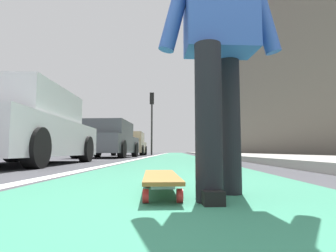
# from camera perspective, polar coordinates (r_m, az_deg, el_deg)

# --- Properties ---
(ground_plane) EXTENTS (80.00, 80.00, 0.00)m
(ground_plane) POSITION_cam_1_polar(r_m,az_deg,el_deg) (10.87, 1.47, -6.58)
(ground_plane) COLOR #38383D
(bike_lane_paint) EXTENTS (56.00, 2.17, 0.00)m
(bike_lane_paint) POSITION_cam_1_polar(r_m,az_deg,el_deg) (24.87, 1.54, -5.82)
(bike_lane_paint) COLOR #2D7256
(bike_lane_paint) RESTS_ON ground
(lane_stripe_white) EXTENTS (52.00, 0.16, 0.01)m
(lane_stripe_white) POSITION_cam_1_polar(r_m,az_deg,el_deg) (20.91, -1.88, -5.92)
(lane_stripe_white) COLOR silver
(lane_stripe_white) RESTS_ON ground
(sidewalk_curb) EXTENTS (52.00, 3.20, 0.13)m
(sidewalk_curb) POSITION_cam_1_polar(r_m,az_deg,el_deg) (19.16, 11.54, -5.69)
(sidewalk_curb) COLOR #9E9B93
(sidewalk_curb) RESTS_ON ground
(building_facade) EXTENTS (40.00, 1.20, 13.89)m
(building_facade) POSITION_cam_1_polar(r_m,az_deg,el_deg) (24.64, 16.57, 10.74)
(building_facade) COLOR #686055
(building_facade) RESTS_ON ground
(skateboard) EXTENTS (0.85, 0.27, 0.11)m
(skateboard) POSITION_cam_1_polar(r_m,az_deg,el_deg) (1.71, -1.49, -10.66)
(skateboard) COLOR red
(skateboard) RESTS_ON ground
(skater_person) EXTENTS (0.48, 0.72, 1.64)m
(skater_person) POSITION_cam_1_polar(r_m,az_deg,el_deg) (1.72, 10.51, 18.25)
(skater_person) COLOR black
(skater_person) RESTS_ON ground
(parked_car_near) EXTENTS (4.26, 2.10, 1.47)m
(parked_car_near) POSITION_cam_1_polar(r_m,az_deg,el_deg) (6.11, -27.87, -0.46)
(parked_car_near) COLOR silver
(parked_car_near) RESTS_ON ground
(parked_car_mid) EXTENTS (4.27, 2.10, 1.50)m
(parked_car_mid) POSITION_cam_1_polar(r_m,az_deg,el_deg) (11.85, -12.18, -2.84)
(parked_car_mid) COLOR #4C5156
(parked_car_mid) RESTS_ON ground
(parked_car_far) EXTENTS (4.20, 2.01, 1.48)m
(parked_car_far) POSITION_cam_1_polar(r_m,az_deg,el_deg) (18.19, -7.73, -3.77)
(parked_car_far) COLOR tan
(parked_car_far) RESTS_ON ground
(traffic_light) EXTENTS (0.33, 0.28, 4.34)m
(traffic_light) POSITION_cam_1_polar(r_m,az_deg,el_deg) (19.38, -3.34, 2.91)
(traffic_light) COLOR #2D2D2D
(traffic_light) RESTS_ON ground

